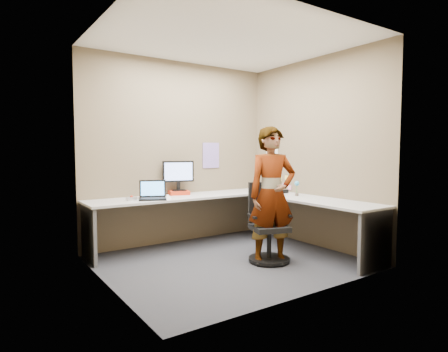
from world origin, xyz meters
TOP-DOWN VIEW (x-y plane):
  - ground at (0.00, 0.00)m, footprint 3.00×3.00m
  - wall_back at (0.00, 1.30)m, footprint 3.00×0.00m
  - wall_right at (1.50, 0.00)m, footprint 0.00×2.70m
  - wall_left at (-1.50, 0.00)m, footprint 0.00×2.70m
  - ceiling at (0.00, 0.00)m, footprint 3.00×3.00m
  - desk at (0.44, 0.39)m, footprint 2.98×2.58m
  - paper_ream at (-0.09, 1.15)m, footprint 0.33×0.28m
  - monitor at (-0.10, 1.16)m, footprint 0.46×0.18m
  - laptop at (-0.62, 0.89)m, footprint 0.44×0.41m
  - trackball_mouse at (-0.90, 0.92)m, footprint 0.12×0.08m
  - origami at (-0.42, 0.85)m, footprint 0.10×0.10m
  - stapler at (1.30, 0.41)m, footprint 0.15×0.05m
  - flower at (1.22, 0.06)m, footprint 0.07×0.07m
  - calendar_purple at (0.55, 1.29)m, footprint 0.30×0.01m
  - calendar_white at (1.49, 0.90)m, footprint 0.01×0.28m
  - sticky_note_a at (1.49, 0.55)m, footprint 0.01×0.07m
  - sticky_note_b at (1.49, 0.60)m, footprint 0.01×0.07m
  - sticky_note_c at (1.49, 0.48)m, footprint 0.01×0.07m
  - sticky_note_d at (1.49, 0.70)m, footprint 0.01×0.07m
  - office_chair at (0.42, -0.24)m, footprint 0.55×0.54m
  - person at (0.41, -0.33)m, footprint 0.70×0.56m

SIDE VIEW (x-z plane):
  - ground at x=0.00m, z-range 0.00..0.00m
  - office_chair at x=0.42m, z-range -0.09..0.87m
  - desk at x=0.44m, z-range 0.22..0.95m
  - trackball_mouse at x=-0.90m, z-range 0.72..0.79m
  - stapler at x=1.30m, z-range 0.73..0.78m
  - paper_ream at x=-0.09m, z-range 0.73..0.79m
  - origami at x=-0.42m, z-range 0.73..0.79m
  - laptop at x=-0.62m, z-range 0.67..0.92m
  - sticky_note_c at x=1.49m, z-range 0.76..0.84m
  - sticky_note_b at x=1.49m, z-range 0.78..0.86m
  - person at x=0.41m, z-range 0.00..1.67m
  - flower at x=1.22m, z-range 0.77..0.98m
  - sticky_note_d at x=1.49m, z-range 0.88..0.96m
  - sticky_note_a at x=1.49m, z-range 0.91..0.99m
  - monitor at x=-0.10m, z-range 0.83..1.27m
  - calendar_white at x=1.49m, z-range 1.06..1.44m
  - calendar_purple at x=0.55m, z-range 1.10..1.50m
  - wall_back at x=0.00m, z-range -0.15..2.85m
  - wall_right at x=1.50m, z-range 0.00..2.70m
  - wall_left at x=-1.50m, z-range 0.00..2.70m
  - ceiling at x=0.00m, z-range 2.70..2.70m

